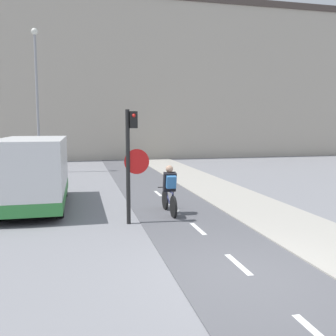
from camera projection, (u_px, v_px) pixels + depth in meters
The scene contains 7 objects.
ground_plane at pixel (250, 276), 6.63m from camera, with size 120.00×120.00×0.00m, color gray.
bike_lane at pixel (250, 275), 6.63m from camera, with size 2.66×60.00×0.02m.
building_row_background at pixel (115, 80), 29.63m from camera, with size 60.00×5.20×12.27m.
traffic_light_pole at pixel (131, 154), 9.89m from camera, with size 0.67×0.25×3.06m.
street_lamp_far at pixel (37, 87), 20.26m from camera, with size 0.36×0.36×7.76m.
cyclist_near at pixel (170, 191), 11.09m from camera, with size 0.46×1.71×1.47m.
van at pixel (33, 173), 12.00m from camera, with size 1.97×4.99×2.23m.
Camera 1 is at (-2.87, -5.86, 2.67)m, focal length 40.00 mm.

